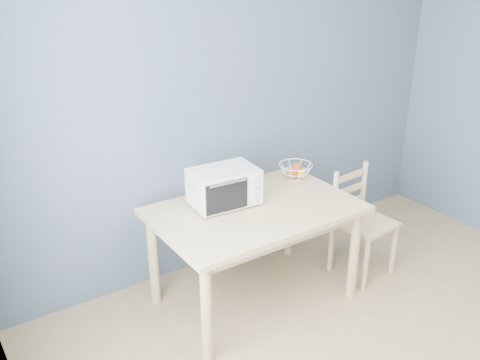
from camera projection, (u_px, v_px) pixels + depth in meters
dining_table at (255, 221)px, 3.71m from camera, size 1.40×0.90×0.75m
toaster_oven at (222, 187)px, 3.65m from camera, size 0.47×0.35×0.27m
fruit_basket at (295, 171)px, 4.11m from camera, size 0.32×0.32×0.13m
dining_chair at (360, 223)px, 4.16m from camera, size 0.43×0.43×0.86m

